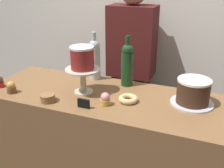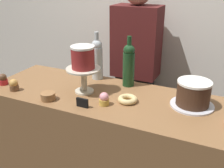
{
  "view_description": "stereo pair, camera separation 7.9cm",
  "coord_description": "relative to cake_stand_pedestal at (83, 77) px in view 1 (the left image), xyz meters",
  "views": [
    {
      "loc": [
        0.52,
        -1.3,
        1.62
      ],
      "look_at": [
        0.0,
        0.0,
        1.02
      ],
      "focal_mm": 41.81,
      "sensor_mm": 36.0,
      "label": 1
    },
    {
      "loc": [
        0.59,
        -1.27,
        1.62
      ],
      "look_at": [
        0.0,
        0.0,
        1.02
      ],
      "focal_mm": 41.81,
      "sensor_mm": 36.0,
      "label": 2
    }
  ],
  "objects": [
    {
      "name": "back_wall",
      "position": [
        0.18,
        0.86,
        0.25
      ],
      "size": [
        6.0,
        0.05,
        2.6
      ],
      "color": "silver",
      "rests_on": "ground_plane"
    },
    {
      "name": "cake_stand_pedestal",
      "position": [
        0.0,
        0.0,
        0.0
      ],
      "size": [
        0.21,
        0.21,
        0.16
      ],
      "color": "beige",
      "rests_on": "display_counter"
    },
    {
      "name": "white_layer_cake",
      "position": [
        0.0,
        0.0,
        0.12
      ],
      "size": [
        0.14,
        0.14,
        0.13
      ],
      "color": "maroon",
      "rests_on": "cake_stand_pedestal"
    },
    {
      "name": "cupcake_strawberry",
      "position": [
        0.19,
        -0.1,
        -0.07
      ],
      "size": [
        0.06,
        0.06,
        0.07
      ],
      "color": "gold",
      "rests_on": "display_counter"
    },
    {
      "name": "wine_bottle_clear",
      "position": [
        -0.03,
        0.24,
        0.04
      ],
      "size": [
        0.08,
        0.08,
        0.33
      ],
      "color": "#B2BCC1",
      "rests_on": "display_counter"
    },
    {
      "name": "donut_glazed",
      "position": [
        0.29,
        -0.01,
        -0.09
      ],
      "size": [
        0.11,
        0.11,
        0.03
      ],
      "color": "#E0C17F",
      "rests_on": "display_counter"
    },
    {
      "name": "cupcake_caramel",
      "position": [
        -0.41,
        -0.16,
        -0.07
      ],
      "size": [
        0.06,
        0.06,
        0.07
      ],
      "color": "brown",
      "rests_on": "display_counter"
    },
    {
      "name": "barista_figure",
      "position": [
        0.1,
        0.64,
        -0.21
      ],
      "size": [
        0.36,
        0.22,
        1.6
      ],
      "color": "black",
      "rests_on": "ground_plane"
    },
    {
      "name": "price_sign_chalkboard",
      "position": [
        0.09,
        -0.17,
        -0.08
      ],
      "size": [
        0.07,
        0.01,
        0.05
      ],
      "color": "black",
      "rests_on": "display_counter"
    },
    {
      "name": "display_counter",
      "position": [
        0.18,
        0.02,
        -0.58
      ],
      "size": [
        1.59,
        0.55,
        0.94
      ],
      "color": "brown",
      "rests_on": "ground_plane"
    },
    {
      "name": "silver_serving_platter",
      "position": [
        0.63,
        0.09,
        -0.1
      ],
      "size": [
        0.24,
        0.24,
        0.01
      ],
      "color": "silver",
      "rests_on": "display_counter"
    },
    {
      "name": "chocolate_round_cake",
      "position": [
        0.63,
        0.09,
        -0.03
      ],
      "size": [
        0.18,
        0.18,
        0.14
      ],
      "color": "#3D2619",
      "rests_on": "silver_serving_platter"
    },
    {
      "name": "wine_bottle_green",
      "position": [
        0.21,
        0.21,
        0.04
      ],
      "size": [
        0.08,
        0.08,
        0.33
      ],
      "color": "#193D1E",
      "rests_on": "display_counter"
    },
    {
      "name": "cookie_stack",
      "position": [
        -0.14,
        -0.18,
        -0.08
      ],
      "size": [
        0.08,
        0.08,
        0.04
      ],
      "color": "olive",
      "rests_on": "display_counter"
    }
  ]
}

